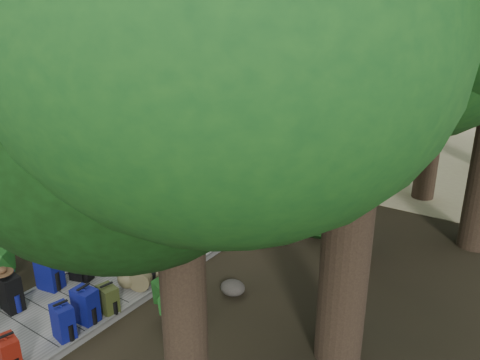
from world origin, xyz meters
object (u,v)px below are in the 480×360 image
Objects in this scene: backpack_left_b at (10,291)px; lone_suitcase_on_sand at (332,154)px; backpack_right_a at (9,353)px; duffel_right_black at (160,263)px; duffel_right_khaki at (143,275)px; backpack_right_d at (108,298)px; backpack_right_c at (85,304)px; suitcase_on_boardwalk at (80,264)px; backpack_right_b at (63,320)px; kayak at (269,135)px; backpack_left_c at (49,269)px; backpack_left_d at (88,260)px; sun_lounger at (412,148)px.

backpack_left_b is 11.80m from lone_suitcase_on_sand.
duffel_right_black is at bearing 104.81° from backpack_right_a.
backpack_right_d is at bearing -110.46° from duffel_right_khaki.
backpack_right_c is 1.05× the size of suitcase_on_boardwalk.
backpack_right_b is 0.50m from backpack_right_c.
duffel_right_khaki is at bearing -59.32° from kayak.
backpack_right_b is at bearing -61.45° from kayak.
backpack_left_c is at bearing -132.29° from suitcase_on_boardwalk.
backpack_left_d is at bearing 93.60° from backpack_left_b.
backpack_left_b is 1.42× the size of backpack_left_d.
kayak is (-2.67, 11.82, -0.22)m from backpack_left_d.
lone_suitcase_on_sand is (1.05, 11.76, -0.14)m from backpack_left_b.
backpack_left_b reaches higher than sun_lounger.
suitcase_on_boardwalk reaches higher than kayak.
duffel_right_khaki is 0.93× the size of suitcase_on_boardwalk.
duffel_right_khaki is (-0.09, 2.84, -0.12)m from backpack_right_a.
backpack_left_c is at bearing 163.34° from backpack_right_b.
backpack_left_d is 13.07m from sun_lounger.
suitcase_on_boardwalk is at bearing 132.06° from backpack_right_a.
kayak is at bearing 118.89° from backpack_right_a.
backpack_right_c is (1.45, -0.30, -0.07)m from backpack_left_c.
backpack_right_a is at bearing -78.69° from suitcase_on_boardwalk.
backpack_left_b is at bearing -94.65° from lone_suitcase_on_sand.
backpack_right_a is 15.33m from sun_lounger.
backpack_right_c is 1.91m from duffel_right_black.
sun_lounger is (1.81, 13.80, -0.14)m from backpack_right_c.
backpack_right_a reaches higher than kayak.
backpack_left_c is 1.57× the size of backpack_left_d.
backpack_left_d is 0.78× the size of backpack_right_b.
backpack_right_b is at bearing -81.03° from backpack_right_d.
backpack_left_c is 0.59m from suitcase_on_boardwalk.
backpack_left_d is 0.79× the size of lone_suitcase_on_sand.
backpack_right_c is at bearing -44.74° from backpack_left_d.
duffel_right_khaki is 0.92× the size of lone_suitcase_on_sand.
backpack_left_d is (0.10, 0.82, -0.15)m from backpack_left_c.
backpack_right_b is at bearing -54.03° from backpack_left_d.
backpack_left_d is at bearing 164.97° from backpack_right_d.
backpack_right_d is (0.05, 1.83, -0.04)m from backpack_right_a.
backpack_right_a is (1.49, -1.73, -0.10)m from backpack_left_c.
backpack_right_d is at bearing -119.64° from sun_lounger.
backpack_right_b is 0.35× the size of sun_lounger.
sun_lounger is (1.85, 12.39, 0.00)m from duffel_right_khaki.
backpack_right_d is at bearing 37.39° from backpack_left_b.
suitcase_on_boardwalk is at bearing -65.27° from kayak.
lone_suitcase_on_sand is (0.85, 10.40, -0.10)m from suitcase_on_boardwalk.
backpack_right_a is (1.39, -2.54, 0.06)m from backpack_left_d.
kayak is (-2.57, 12.63, -0.37)m from backpack_left_c.
duffel_right_khaki is at bearing 109.10° from backpack_right_d.
backpack_left_b is 1.71m from backpack_right_a.
backpack_left_b is at bearing -97.12° from backpack_left_d.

